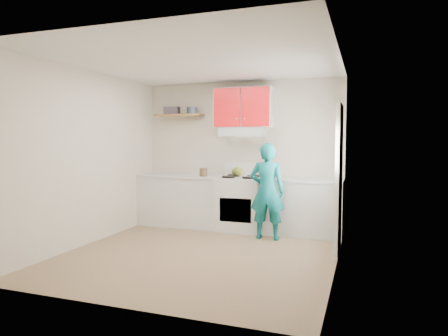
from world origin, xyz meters
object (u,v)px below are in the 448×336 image
at_px(person, 267,191).
at_px(kettle, 237,172).
at_px(stove, 241,204).
at_px(tin, 192,110).
at_px(crock, 203,173).

bearing_deg(person, kettle, -43.90).
distance_m(stove, tin, 1.91).
bearing_deg(person, tin, -22.69).
height_order(stove, person, person).
height_order(tin, crock, tin).
relative_size(stove, crock, 5.54).
bearing_deg(kettle, crock, -139.49).
bearing_deg(kettle, person, -23.84).
bearing_deg(kettle, stove, -36.55).
relative_size(kettle, crock, 1.20).
height_order(tin, kettle, tin).
relative_size(tin, person, 0.13).
xyz_separation_m(tin, person, (1.55, -0.60, -1.34)).
xyz_separation_m(kettle, crock, (-0.56, -0.23, -0.02)).
xyz_separation_m(crock, person, (1.25, -0.40, -0.22)).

